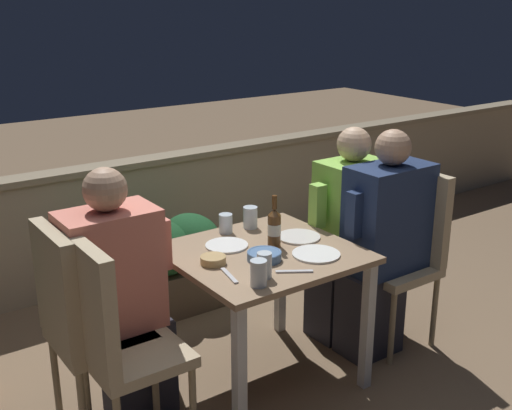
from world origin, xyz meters
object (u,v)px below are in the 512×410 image
Objects in this scene: chair_right_near at (407,242)px; person_green_blouse at (345,233)px; person_navy_jumper at (382,244)px; chair_right_far at (371,230)px; chair_left_far at (77,314)px; person_coral_top at (121,298)px; chair_left_near at (112,333)px; beer_bottle at (274,227)px.

person_green_blouse is (-0.24, 0.25, 0.03)m from chair_right_near.
person_navy_jumper is at bearing 180.00° from chair_right_near.
chair_right_far is at bearing 0.00° from person_green_blouse.
chair_left_far is at bearing -179.63° from chair_right_far.
person_navy_jumper is at bearing -9.73° from person_coral_top.
person_green_blouse is at bearing 0.48° from person_coral_top.
person_coral_top reaches higher than chair_left_near.
person_coral_top is at bearing -179.52° from person_green_blouse.
chair_right_near and chair_right_far have the same top height.
beer_bottle is (-0.80, -0.12, 0.22)m from chair_right_far.
chair_left_near is 0.81× the size of person_green_blouse.
person_green_blouse reaches higher than chair_right_far.
person_green_blouse is at bearing 0.42° from chair_left_far.
chair_left_near is at bearing -171.74° from chair_right_far.
person_navy_jumper is at bearing -82.37° from person_green_blouse.
chair_right_near is at bearing 0.00° from person_navy_jumper.
person_green_blouse is (-0.20, 0.00, 0.03)m from chair_right_far.
person_coral_top is at bearing 170.27° from person_navy_jumper.
chair_right_far is at bearing 56.14° from person_navy_jumper.
person_coral_top reaches higher than chair_right_far.
chair_right_far reaches higher than beer_bottle.
chair_right_near is at bearing -9.33° from beer_bottle.
person_navy_jumper is 1.26× the size of chair_right_far.
chair_left_far is 1.00× the size of chair_right_far.
person_coral_top is 1.58m from chair_right_far.
chair_right_far is (0.17, 0.25, -0.03)m from person_navy_jumper.
chair_left_near is 1.00× the size of chair_left_far.
chair_left_near is 1.00× the size of chair_right_near.
chair_right_far is at bearing 8.26° from chair_left_near.
chair_left_near is 0.81× the size of person_coral_top.
chair_left_far and chair_right_near have the same top height.
beer_bottle is (0.98, -0.10, 0.22)m from chair_left_far.
chair_left_far is 1.78m from chair_right_far.
person_coral_top is 4.62× the size of beer_bottle.
chair_right_near is at bearing -8.52° from person_coral_top.
chair_left_far is at bearing 103.76° from chair_left_near.
chair_left_far is at bearing 172.42° from chair_right_near.
chair_right_near is at bearing -7.58° from chair_left_far.
chair_left_far is 3.76× the size of beer_bottle.
chair_right_near is 1.00× the size of chair_right_far.
chair_right_far is (1.78, 0.01, 0.00)m from chair_left_far.
person_green_blouse reaches higher than beer_bottle.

